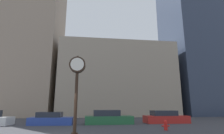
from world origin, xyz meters
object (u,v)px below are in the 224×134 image
at_px(car_blue, 51,119).
at_px(fire_hydrant_near, 166,125).
at_px(car_red, 165,118).
at_px(street_clock, 77,78).
at_px(car_green, 108,118).

xyz_separation_m(car_blue, fire_hydrant_near, (9.29, -5.10, -0.14)).
bearing_deg(car_red, car_blue, -177.82).
distance_m(car_red, fire_hydrant_near, 6.10).
height_order(street_clock, car_blue, street_clock).
xyz_separation_m(street_clock, car_green, (2.76, 7.18, -2.91)).
bearing_deg(car_green, fire_hydrant_near, -55.96).
relative_size(street_clock, car_red, 1.08).
xyz_separation_m(car_blue, car_red, (11.75, 0.48, 0.04)).
height_order(street_clock, car_green, street_clock).
bearing_deg(car_green, car_blue, -179.74).
relative_size(car_green, fire_hydrant_near, 6.60).
xyz_separation_m(car_green, fire_hydrant_near, (3.74, -5.26, -0.20)).
bearing_deg(fire_hydrant_near, street_clock, -163.53).
height_order(car_blue, car_green, car_green).
height_order(car_green, car_red, car_green).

